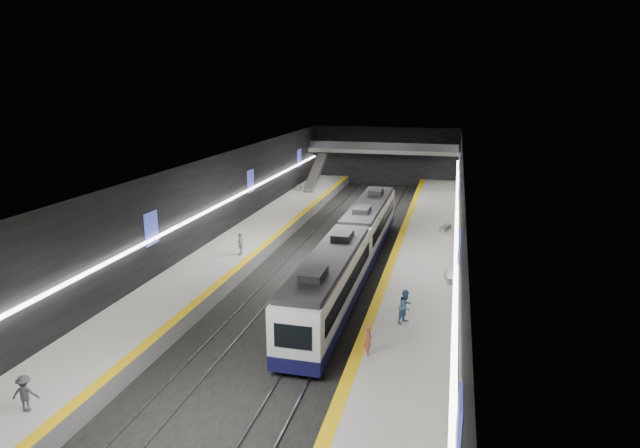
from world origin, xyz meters
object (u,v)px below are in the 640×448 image
(train, at_px, (353,247))
(bench_left_far, at_px, (299,188))
(escalator, at_px, (316,172))
(passenger_right_a, at_px, (368,340))
(passenger_right_b, at_px, (406,307))
(bench_right_near, at_px, (449,278))
(passenger_left_a, at_px, (240,244))
(bench_right_far, at_px, (445,228))
(passenger_left_b, at_px, (25,394))

(train, bearing_deg, bench_left_far, 114.50)
(train, relative_size, escalator, 3.76)
(bench_left_far, relative_size, passenger_right_a, 1.16)
(train, distance_m, passenger_right_b, 10.47)
(bench_right_near, xyz_separation_m, passenger_right_b, (-2.25, -7.29, 0.75))
(bench_right_near, distance_m, passenger_right_a, 11.90)
(passenger_right_b, relative_size, passenger_left_a, 1.09)
(bench_right_near, xyz_separation_m, passenger_left_a, (-15.68, 1.70, 0.67))
(bench_right_far, bearing_deg, bench_right_near, -69.17)
(train, relative_size, bench_right_near, 17.34)
(passenger_right_b, bearing_deg, passenger_left_a, 86.41)
(bench_right_near, bearing_deg, passenger_left_a, 164.44)
(escalator, height_order, passenger_left_b, escalator)
(bench_left_far, distance_m, bench_right_near, 33.41)
(passenger_left_b, bearing_deg, bench_right_far, -134.90)
(passenger_left_b, bearing_deg, bench_right_near, -148.99)
(bench_left_far, height_order, passenger_right_b, passenger_right_b)
(bench_left_far, relative_size, passenger_right_b, 0.94)
(bench_right_far, xyz_separation_m, passenger_left_a, (-15.11, -11.09, 0.67))
(escalator, relative_size, bench_right_far, 4.44)
(escalator, height_order, bench_right_far, escalator)
(passenger_right_a, bearing_deg, train, -1.70)
(bench_left_far, xyz_separation_m, bench_right_far, (18.12, -14.90, -0.00))
(bench_right_far, distance_m, passenger_right_b, 20.17)
(passenger_left_b, bearing_deg, passenger_left_a, -110.52)
(bench_right_far, bearing_deg, train, -102.60)
(bench_right_near, bearing_deg, bench_left_far, 114.63)
(bench_right_near, bearing_deg, train, 154.33)
(train, distance_m, bench_left_far, 28.21)
(bench_right_near, height_order, passenger_left_a, passenger_left_a)
(passenger_left_a, bearing_deg, train, 87.24)
(train, xyz_separation_m, bench_right_far, (6.42, 10.75, -0.98))
(bench_right_far, bearing_deg, bench_left_far, 158.82)
(bench_right_far, relative_size, passenger_right_b, 0.93)
(escalator, xyz_separation_m, passenger_right_b, (14.75, -36.91, -0.94))
(bench_right_near, xyz_separation_m, passenger_left_b, (-16.33, -19.30, 0.58))
(passenger_right_a, bearing_deg, passenger_left_a, 27.06)
(escalator, distance_m, bench_left_far, 3.06)
(bench_right_near, relative_size, bench_right_far, 0.96)
(passenger_left_b, bearing_deg, passenger_right_a, -166.46)
(bench_left_far, height_order, passenger_left_a, passenger_left_a)
(bench_right_far, bearing_deg, passenger_right_b, -76.51)
(train, height_order, passenger_right_b, train)
(passenger_right_a, xyz_separation_m, passenger_left_a, (-12.01, 13.00, 0.10))
(passenger_right_a, xyz_separation_m, passenger_right_b, (1.42, 4.01, 0.18))
(passenger_right_b, bearing_deg, passenger_left_b, 160.65)
(bench_left_far, height_order, passenger_right_a, passenger_right_a)
(escalator, relative_size, passenger_left_a, 4.51)
(train, bearing_deg, bench_right_far, 59.13)
(passenger_right_a, bearing_deg, bench_right_far, -23.02)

